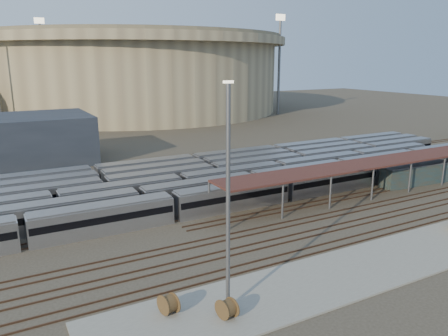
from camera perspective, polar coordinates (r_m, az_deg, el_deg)
name	(u,v)px	position (r m, az deg, el deg)	size (l,w,h in m)	color
ground	(284,222)	(60.10, 7.88, -7.02)	(420.00, 420.00, 0.00)	#383026
apron	(333,277)	(46.63, 14.00, -13.65)	(50.00, 9.00, 0.20)	gray
subway_trains	(220,178)	(74.44, -0.53, -1.29)	(125.98, 23.90, 3.60)	#B0B0B5
inspection_shed	(380,163)	(75.95, 19.68, 0.67)	(60.30, 6.00, 5.30)	slate
empty_tracks	(308,234)	(56.43, 10.91, -8.47)	(170.00, 9.62, 0.18)	#4C3323
stadium	(138,71)	(194.06, -11.21, 12.27)	(124.00, 124.00, 32.50)	#9C8C69
floodlight_2	(279,62)	(178.21, 7.23, 13.63)	(4.00, 1.00, 38.40)	slate
floodlight_3	(43,61)	(206.26, -22.56, 12.74)	(4.00, 1.00, 38.40)	slate
teal_boxcar	(416,175)	(83.84, 23.82, -0.83)	(14.58, 2.82, 3.40)	#1B3A44
cable_reel_west	(227,309)	(38.48, 0.40, -17.88)	(1.77, 1.77, 0.98)	brown
cable_reel_east	(169,304)	(39.34, -7.25, -17.20)	(1.81, 1.81, 1.00)	brown
yard_light_pole	(228,201)	(36.01, 0.53, -4.31)	(0.80, 0.36, 19.63)	slate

